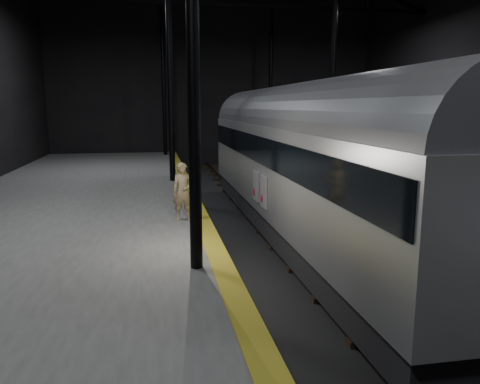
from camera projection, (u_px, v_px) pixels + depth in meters
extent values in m
plane|color=black|center=(306.00, 248.00, 14.66)|extent=(44.00, 44.00, 0.00)
cube|color=#4E4E4B|center=(54.00, 245.00, 13.23)|extent=(9.00, 43.80, 1.00)
cube|color=olive|center=(203.00, 221.00, 13.90)|extent=(0.50, 43.80, 0.01)
cube|color=#3F3328|center=(284.00, 244.00, 14.50)|extent=(0.08, 43.00, 0.14)
cube|color=#3F3328|center=(328.00, 241.00, 14.76)|extent=(0.08, 43.00, 0.14)
cube|color=black|center=(307.00, 246.00, 14.65)|extent=(2.40, 42.00, 0.12)
cylinder|color=black|center=(192.00, 21.00, 9.03)|extent=(0.26, 0.26, 10.00)
cylinder|color=black|center=(170.00, 69.00, 20.64)|extent=(0.26, 0.26, 10.00)
cylinder|color=black|center=(333.00, 71.00, 22.00)|extent=(0.26, 0.26, 10.00)
cylinder|color=black|center=(164.00, 82.00, 32.25)|extent=(0.26, 0.26, 10.00)
cylinder|color=black|center=(270.00, 83.00, 33.60)|extent=(0.26, 0.26, 10.00)
cube|color=black|center=(232.00, 5.00, 26.40)|extent=(23.60, 0.15, 0.18)
cube|color=#A9ABB1|center=(299.00, 169.00, 15.19)|extent=(2.70, 18.61, 2.79)
cube|color=black|center=(297.00, 221.00, 15.51)|extent=(2.47, 18.24, 0.79)
cube|color=black|center=(299.00, 149.00, 15.07)|extent=(2.75, 18.33, 0.84)
cylinder|color=slate|center=(300.00, 125.00, 14.94)|extent=(2.64, 18.43, 2.64)
cube|color=black|center=(396.00, 316.00, 9.27)|extent=(1.68, 2.05, 0.33)
cube|color=black|center=(256.00, 195.00, 21.87)|extent=(1.68, 2.05, 0.33)
cube|color=silver|center=(264.00, 192.00, 14.14)|extent=(0.04, 0.70, 0.98)
cube|color=silver|center=(256.00, 186.00, 15.22)|extent=(0.04, 0.70, 0.98)
cylinder|color=#A6142D|center=(262.00, 198.00, 14.35)|extent=(0.03, 0.24, 0.24)
cylinder|color=#A6142D|center=(254.00, 192.00, 15.43)|extent=(0.03, 0.24, 0.24)
imported|color=#96825C|center=(183.00, 192.00, 13.92)|extent=(0.66, 0.45, 1.73)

